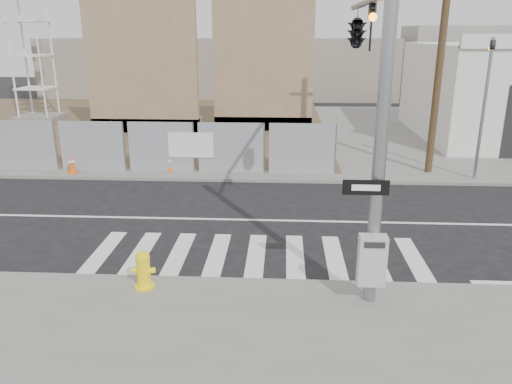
# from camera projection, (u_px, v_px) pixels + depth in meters

# --- Properties ---
(ground) EXTENTS (100.00, 100.00, 0.00)m
(ground) POSITION_uv_depth(u_px,v_px,m) (261.00, 220.00, 15.21)
(ground) COLOR black
(ground) RESTS_ON ground
(sidewalk_far) EXTENTS (50.00, 20.00, 0.12)m
(sidewalk_far) POSITION_uv_depth(u_px,v_px,m) (272.00, 132.00, 28.51)
(sidewalk_far) COLOR slate
(sidewalk_far) RESTS_ON ground
(signal_pole) EXTENTS (0.96, 5.87, 7.00)m
(signal_pole) POSITION_uv_depth(u_px,v_px,m) (363.00, 63.00, 11.68)
(signal_pole) COLOR gray
(signal_pole) RESTS_ON sidewalk_near
(far_signal_pole) EXTENTS (0.16, 0.20, 5.60)m
(far_signal_pole) POSITION_uv_depth(u_px,v_px,m) (486.00, 90.00, 18.11)
(far_signal_pole) COLOR gray
(far_signal_pole) RESTS_ON sidewalk_far
(chain_link_fence) EXTENTS (24.60, 0.04, 2.00)m
(chain_link_fence) POSITION_uv_depth(u_px,v_px,m) (19.00, 145.00, 20.14)
(chain_link_fence) COLOR gray
(chain_link_fence) RESTS_ON sidewalk_far
(concrete_wall_left) EXTENTS (6.00, 1.30, 8.00)m
(concrete_wall_left) POSITION_uv_depth(u_px,v_px,m) (143.00, 73.00, 26.99)
(concrete_wall_left) COLOR #7D6A4B
(concrete_wall_left) RESTS_ON sidewalk_far
(concrete_wall_right) EXTENTS (5.50, 1.30, 8.00)m
(concrete_wall_right) POSITION_uv_depth(u_px,v_px,m) (263.00, 72.00, 27.60)
(concrete_wall_right) COLOR #7D6A4B
(concrete_wall_right) RESTS_ON sidewalk_far
(utility_pole_right) EXTENTS (1.60, 0.28, 10.00)m
(utility_pole_right) POSITION_uv_depth(u_px,v_px,m) (442.00, 40.00, 18.52)
(utility_pole_right) COLOR #473921
(utility_pole_right) RESTS_ON sidewalk_far
(fire_hydrant) EXTENTS (0.57, 0.57, 0.86)m
(fire_hydrant) POSITION_uv_depth(u_px,v_px,m) (143.00, 269.00, 10.84)
(fire_hydrant) COLOR yellow
(fire_hydrant) RESTS_ON sidewalk_near
(traffic_cone_c) EXTENTS (0.48, 0.48, 0.72)m
(traffic_cone_c) POSITION_uv_depth(u_px,v_px,m) (72.00, 164.00, 19.79)
(traffic_cone_c) COLOR #F0500C
(traffic_cone_c) RESTS_ON sidewalk_far
(traffic_cone_d) EXTENTS (0.45, 0.45, 0.66)m
(traffic_cone_d) POSITION_uv_depth(u_px,v_px,m) (170.00, 163.00, 20.11)
(traffic_cone_d) COLOR #FF5C0D
(traffic_cone_d) RESTS_ON sidewalk_far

